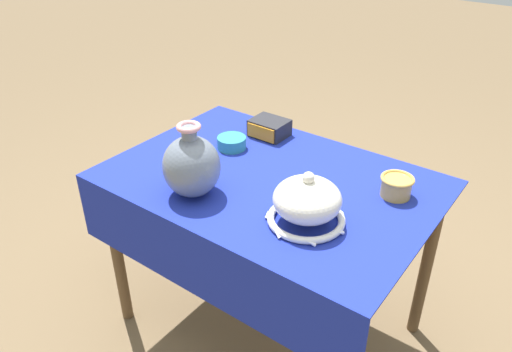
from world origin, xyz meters
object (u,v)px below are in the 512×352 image
vase_dome_bell (307,203)px  mosaic_tile_box (269,128)px  cup_wide_ochre (396,186)px  vase_tall_bulbous (192,166)px  pot_squat_teal (232,143)px

vase_dome_bell → mosaic_tile_box: 0.59m
mosaic_tile_box → cup_wide_ochre: bearing=-11.7°
vase_tall_bulbous → pot_squat_teal: vase_tall_bulbous is taller
vase_dome_bell → cup_wide_ochre: (0.16, 0.29, -0.03)m
vase_tall_bulbous → vase_dome_bell: (0.37, 0.08, -0.04)m
vase_dome_bell → cup_wide_ochre: 0.33m
vase_tall_bulbous → cup_wide_ochre: (0.53, 0.38, -0.07)m
vase_dome_bell → mosaic_tile_box: (-0.43, 0.41, -0.03)m
mosaic_tile_box → cup_wide_ochre: 0.59m
mosaic_tile_box → vase_dome_bell: bearing=-44.2°
mosaic_tile_box → pot_squat_teal: size_ratio=1.30×
mosaic_tile_box → vase_tall_bulbous: bearing=-84.4°
mosaic_tile_box → cup_wide_ochre: (0.58, -0.12, 0.01)m
pot_squat_teal → cup_wide_ochre: size_ratio=1.01×
vase_dome_bell → mosaic_tile_box: size_ratio=1.73×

